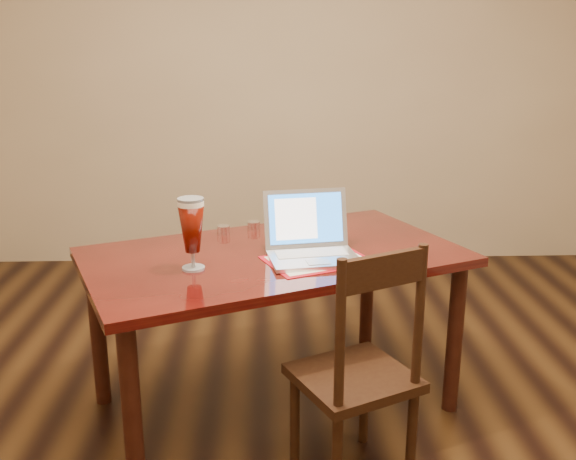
{
  "coord_description": "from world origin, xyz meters",
  "views": [
    {
      "loc": [
        -0.19,
        -2.18,
        1.59
      ],
      "look_at": [
        -0.1,
        0.39,
        0.84
      ],
      "focal_mm": 40.0,
      "sensor_mm": 36.0,
      "label": 1
    }
  ],
  "objects": [
    {
      "name": "dining_chair",
      "position": [
        0.14,
        -0.11,
        0.44
      ],
      "size": [
        0.53,
        0.52,
        0.95
      ],
      "rotation": [
        0.0,
        0.0,
        0.45
      ],
      "color": "black",
      "rests_on": "ground"
    },
    {
      "name": "dining_table",
      "position": [
        -0.16,
        0.42,
        0.66
      ],
      "size": [
        1.79,
        1.42,
        1.02
      ],
      "rotation": [
        0.0,
        0.0,
        0.4
      ],
      "color": "#4E0F0A",
      "rests_on": "ground"
    }
  ]
}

